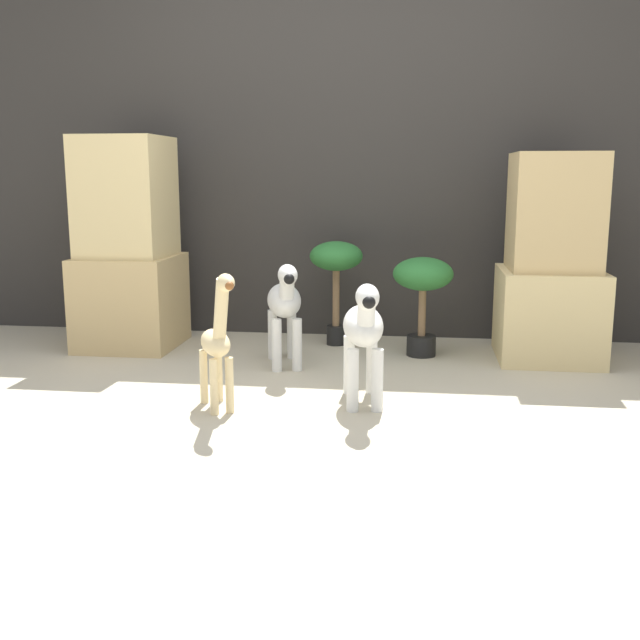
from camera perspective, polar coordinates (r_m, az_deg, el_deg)
name	(u,v)px	position (r m, az deg, el deg)	size (l,w,h in m)	color
ground_plane	(301,415)	(3.32, -1.46, -7.26)	(14.00, 14.00, 0.00)	#B2A88E
wall_back	(342,165)	(4.87, 1.70, 11.72)	(6.40, 0.08, 2.20)	#2D2B28
rock_pillar_left	(128,251)	(4.68, -14.39, 5.13)	(0.56, 0.59, 1.26)	tan
rock_pillar_right	(551,267)	(4.41, 17.21, 3.88)	(0.56, 0.59, 1.16)	#DBC184
zebra_right	(364,330)	(3.39, 3.34, -0.75)	(0.24, 0.53, 0.59)	silver
zebra_left	(285,304)	(4.08, -2.71, 1.26)	(0.28, 0.53, 0.59)	silver
giraffe_figurine	(217,340)	(3.34, -7.83, -1.55)	(0.28, 0.39, 0.64)	beige
potted_palm_front	(337,263)	(4.58, 1.28, 4.34)	(0.32, 0.32, 0.64)	black
potted_palm_back	(423,284)	(4.34, 7.84, 2.74)	(0.35, 0.35, 0.58)	black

